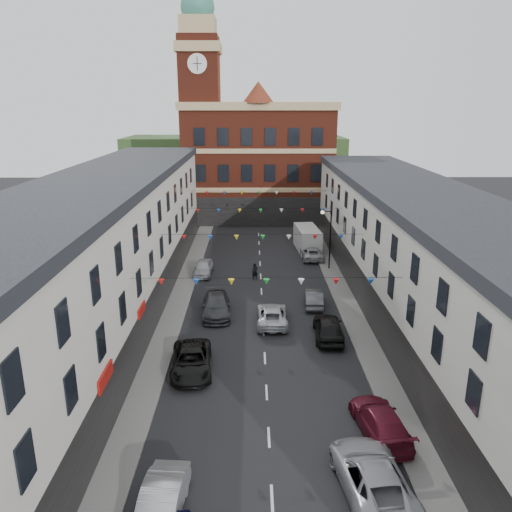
{
  "coord_description": "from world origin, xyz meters",
  "views": [
    {
      "loc": [
        -0.79,
        -32.85,
        15.66
      ],
      "look_at": [
        -0.49,
        6.96,
        3.57
      ],
      "focal_mm": 35.0,
      "sensor_mm": 36.0,
      "label": 1
    }
  ],
  "objects_px": {
    "car_right_c": "(380,421)",
    "car_right_e": "(314,298)",
    "car_left_e": "(203,268)",
    "white_van": "(307,239)",
    "street_lamp": "(328,231)",
    "car_right_d": "(329,328)",
    "car_right_f": "(312,253)",
    "car_left_d": "(216,305)",
    "car_left_c": "(192,361)",
    "car_right_b": "(373,477)",
    "pedestrian": "(255,272)",
    "car_left_b": "(161,505)",
    "moving_car": "(272,315)"
  },
  "relations": [
    {
      "from": "car_left_c",
      "to": "car_right_b",
      "type": "bearing_deg",
      "value": -54.11
    },
    {
      "from": "street_lamp",
      "to": "car_left_c",
      "type": "relative_size",
      "value": 1.15
    },
    {
      "from": "car_left_e",
      "to": "car_right_e",
      "type": "distance_m",
      "value": 12.43
    },
    {
      "from": "car_left_b",
      "to": "car_left_c",
      "type": "bearing_deg",
      "value": 94.95
    },
    {
      "from": "car_right_b",
      "to": "car_left_b",
      "type": "bearing_deg",
      "value": 2.73
    },
    {
      "from": "street_lamp",
      "to": "car_right_b",
      "type": "distance_m",
      "value": 29.97
    },
    {
      "from": "car_left_d",
      "to": "moving_car",
      "type": "relative_size",
      "value": 1.08
    },
    {
      "from": "car_right_f",
      "to": "pedestrian",
      "type": "distance_m",
      "value": 8.93
    },
    {
      "from": "car_right_e",
      "to": "moving_car",
      "type": "relative_size",
      "value": 0.83
    },
    {
      "from": "car_left_d",
      "to": "pedestrian",
      "type": "height_order",
      "value": "pedestrian"
    },
    {
      "from": "car_right_d",
      "to": "car_right_e",
      "type": "bearing_deg",
      "value": -84.48
    },
    {
      "from": "car_right_c",
      "to": "car_right_f",
      "type": "xyz_separation_m",
      "value": [
        0.0,
        29.38,
        -0.08
      ]
    },
    {
      "from": "car_right_f",
      "to": "white_van",
      "type": "distance_m",
      "value": 3.44
    },
    {
      "from": "car_right_d",
      "to": "car_right_e",
      "type": "relative_size",
      "value": 1.2
    },
    {
      "from": "car_right_c",
      "to": "car_right_e",
      "type": "height_order",
      "value": "car_right_c"
    },
    {
      "from": "car_right_f",
      "to": "car_right_c",
      "type": "bearing_deg",
      "value": 89.09
    },
    {
      "from": "car_left_c",
      "to": "car_right_f",
      "type": "height_order",
      "value": "car_left_c"
    },
    {
      "from": "car_right_c",
      "to": "car_right_e",
      "type": "xyz_separation_m",
      "value": [
        -1.31,
        16.52,
        -0.07
      ]
    },
    {
      "from": "street_lamp",
      "to": "car_left_d",
      "type": "bearing_deg",
      "value": -132.79
    },
    {
      "from": "car_left_d",
      "to": "car_left_e",
      "type": "xyz_separation_m",
      "value": [
        -1.9,
        9.52,
        -0.06
      ]
    },
    {
      "from": "car_left_d",
      "to": "car_right_d",
      "type": "bearing_deg",
      "value": -30.74
    },
    {
      "from": "street_lamp",
      "to": "pedestrian",
      "type": "bearing_deg",
      "value": -157.49
    },
    {
      "from": "car_right_d",
      "to": "car_right_e",
      "type": "xyz_separation_m",
      "value": [
        -0.32,
        5.93,
        -0.16
      ]
    },
    {
      "from": "street_lamp",
      "to": "car_right_f",
      "type": "bearing_deg",
      "value": 106.13
    },
    {
      "from": "street_lamp",
      "to": "car_right_f",
      "type": "relative_size",
      "value": 1.29
    },
    {
      "from": "car_right_d",
      "to": "car_right_f",
      "type": "xyz_separation_m",
      "value": [
        0.99,
        18.78,
        -0.17
      ]
    },
    {
      "from": "car_left_c",
      "to": "white_van",
      "type": "bearing_deg",
      "value": 64.73
    },
    {
      "from": "car_right_e",
      "to": "white_van",
      "type": "xyz_separation_m",
      "value": [
        1.18,
        16.24,
        0.62
      ]
    },
    {
      "from": "car_right_c",
      "to": "pedestrian",
      "type": "relative_size",
      "value": 3.11
    },
    {
      "from": "car_right_f",
      "to": "street_lamp",
      "type": "bearing_deg",
      "value": 105.22
    },
    {
      "from": "car_right_d",
      "to": "pedestrian",
      "type": "relative_size",
      "value": 2.97
    },
    {
      "from": "car_right_e",
      "to": "pedestrian",
      "type": "height_order",
      "value": "pedestrian"
    },
    {
      "from": "car_right_d",
      "to": "pedestrian",
      "type": "bearing_deg",
      "value": -65.05
    },
    {
      "from": "car_right_b",
      "to": "car_right_d",
      "type": "distance_m",
      "value": 14.57
    },
    {
      "from": "white_van",
      "to": "car_right_e",
      "type": "bearing_deg",
      "value": -98.86
    },
    {
      "from": "car_left_c",
      "to": "street_lamp",
      "type": "bearing_deg",
      "value": 55.67
    },
    {
      "from": "car_left_e",
      "to": "white_van",
      "type": "distance_m",
      "value": 13.78
    },
    {
      "from": "car_right_d",
      "to": "pedestrian",
      "type": "height_order",
      "value": "car_right_d"
    },
    {
      "from": "street_lamp",
      "to": "car_right_c",
      "type": "relative_size",
      "value": 1.2
    },
    {
      "from": "car_right_d",
      "to": "car_right_f",
      "type": "bearing_deg",
      "value": -90.56
    },
    {
      "from": "car_right_e",
      "to": "white_van",
      "type": "relative_size",
      "value": 0.69
    },
    {
      "from": "car_right_d",
      "to": "moving_car",
      "type": "height_order",
      "value": "car_right_d"
    },
    {
      "from": "moving_car",
      "to": "pedestrian",
      "type": "relative_size",
      "value": 3.0
    },
    {
      "from": "car_left_e",
      "to": "white_van",
      "type": "relative_size",
      "value": 0.71
    },
    {
      "from": "car_right_d",
      "to": "moving_car",
      "type": "distance_m",
      "value": 4.6
    },
    {
      "from": "car_left_e",
      "to": "car_right_c",
      "type": "xyz_separation_m",
      "value": [
        11.0,
        -24.3,
        0.02
      ]
    },
    {
      "from": "car_left_b",
      "to": "car_left_d",
      "type": "distance_m",
      "value": 20.11
    },
    {
      "from": "car_left_e",
      "to": "white_van",
      "type": "xyz_separation_m",
      "value": [
        10.87,
        8.46,
        0.58
      ]
    },
    {
      "from": "car_left_c",
      "to": "pedestrian",
      "type": "height_order",
      "value": "pedestrian"
    },
    {
      "from": "street_lamp",
      "to": "car_right_d",
      "type": "distance_m",
      "value": 15.6
    }
  ]
}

